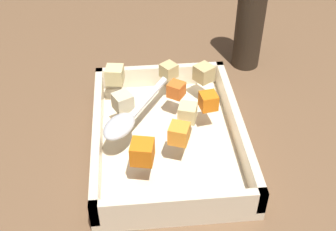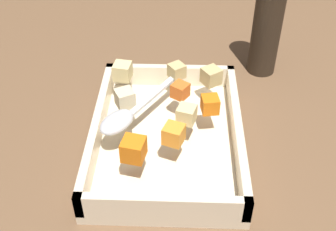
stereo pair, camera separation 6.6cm
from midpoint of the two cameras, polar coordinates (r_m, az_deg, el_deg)
The scene contains 13 objects.
ground_plane at distance 0.69m, azimuth -1.07°, elevation -4.36°, with size 4.00×4.00×0.00m, color brown.
baking_dish at distance 0.69m, azimuth -2.73°, elevation -3.15°, with size 0.31×0.23×0.05m.
carrot_chunk_corner_sw at distance 0.62m, azimuth -1.57°, elevation -2.50°, with size 0.03×0.03×0.03m, color orange.
carrot_chunk_heap_top at distance 0.68m, azimuth 2.58°, elevation 1.80°, with size 0.03×0.03×0.03m, color orange.
carrot_chunk_mid_right at distance 0.70m, azimuth -1.65°, elevation 3.30°, with size 0.02×0.02×0.02m, color orange.
carrot_chunk_corner_se at distance 0.59m, azimuth -6.56°, elevation -4.90°, with size 0.03×0.03×0.03m, color orange.
potato_chunk_near_left at distance 0.68m, azimuth -8.70°, elevation 1.70°, with size 0.03×0.03×0.03m, color beige.
potato_chunk_corner_ne at distance 0.75m, azimuth -2.42°, elevation 5.82°, with size 0.02×0.02×0.02m, color tan.
potato_chunk_corner_nw at distance 0.74m, azimuth 2.19°, elevation 5.48°, with size 0.03×0.03×0.03m, color tan.
potato_chunk_rim_edge at distance 0.66m, azimuth -0.28°, elevation 0.25°, with size 0.03×0.03×0.03m, color #E0CC89.
potato_chunk_far_left at distance 0.74m, azimuth -9.52°, elevation 5.19°, with size 0.03×0.03×0.03m, color #E0CC89.
serving_spoon at distance 0.65m, azimuth -8.66°, elevation -0.88°, with size 0.19×0.13×0.02m.
pepper_mill at distance 0.84m, azimuth 8.68°, elevation 13.68°, with size 0.05×0.05×0.26m.
Camera 1 is at (-0.50, 0.07, 0.48)m, focal length 46.51 mm.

